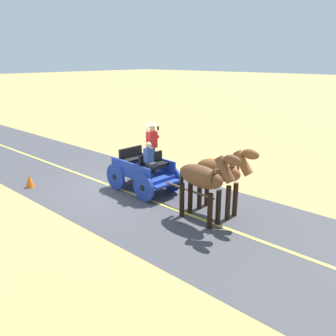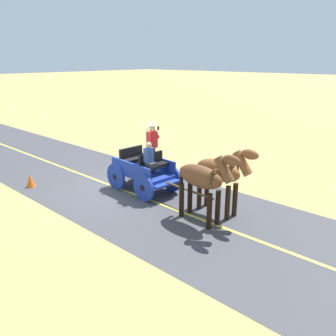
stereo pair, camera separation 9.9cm
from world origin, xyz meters
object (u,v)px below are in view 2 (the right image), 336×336
horse_near_side (221,172)px  horse_off_side (203,179)px  horse_drawn_carriage (145,169)px  traffic_cone (30,180)px

horse_near_side → horse_off_side: bearing=-3.5°
horse_off_side → horse_drawn_carriage: bearing=-101.3°
horse_near_side → horse_off_side: same height
horse_drawn_carriage → traffic_cone: bearing=-52.9°
horse_drawn_carriage → horse_off_side: bearing=78.7°
horse_near_side → traffic_cone: (2.82, -6.47, -1.07)m
horse_near_side → traffic_cone: bearing=-66.5°
horse_off_side → traffic_cone: size_ratio=4.42×
horse_drawn_carriage → horse_near_side: 3.10m
horse_drawn_carriage → horse_off_side: 3.10m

